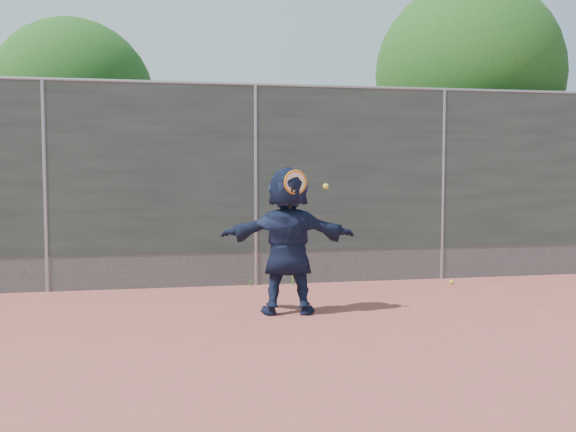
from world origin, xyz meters
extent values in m
plane|color=#9E4C42|center=(0.00, 0.00, 0.00)|extent=(80.00, 80.00, 0.00)
imported|color=#141D39|center=(0.11, 1.49, 0.89)|extent=(1.70, 0.77, 1.77)
sphere|color=yellow|center=(2.93, 2.97, 0.03)|extent=(0.07, 0.07, 0.07)
cube|color=#38423D|center=(0.00, 3.50, 1.75)|extent=(20.00, 0.04, 2.50)
cube|color=slate|center=(0.00, 3.50, 0.25)|extent=(20.00, 0.03, 0.50)
cylinder|color=gray|center=(0.00, 3.50, 3.00)|extent=(20.00, 0.05, 0.05)
cylinder|color=gray|center=(-3.00, 3.50, 1.50)|extent=(0.06, 0.06, 3.00)
cylinder|color=gray|center=(0.00, 3.50, 1.50)|extent=(0.06, 0.06, 3.00)
cylinder|color=gray|center=(3.00, 3.50, 1.50)|extent=(0.06, 0.06, 3.00)
torus|color=#CC6613|center=(0.16, 1.29, 1.59)|extent=(0.29, 0.09, 0.29)
cylinder|color=beige|center=(0.16, 1.29, 1.59)|extent=(0.24, 0.06, 0.25)
cylinder|color=black|center=(0.11, 1.31, 1.39)|extent=(0.06, 0.13, 0.33)
sphere|color=yellow|center=(0.55, 1.39, 1.54)|extent=(0.07, 0.07, 0.07)
cylinder|color=#382314|center=(4.50, 5.70, 1.30)|extent=(0.28, 0.28, 2.60)
sphere|color=#23561C|center=(4.50, 5.70, 3.59)|extent=(3.60, 3.60, 3.60)
sphere|color=#23561C|center=(5.22, 5.90, 3.23)|extent=(2.52, 2.52, 2.52)
cylinder|color=#382314|center=(-3.00, 6.50, 1.10)|extent=(0.28, 0.28, 2.20)
sphere|color=#23561C|center=(-3.00, 6.50, 3.03)|extent=(3.00, 3.00, 3.00)
sphere|color=#23561C|center=(-2.40, 6.70, 2.73)|extent=(2.10, 2.10, 2.10)
cone|color=#387226|center=(0.25, 3.38, 0.13)|extent=(0.03, 0.03, 0.26)
cone|color=#387226|center=(0.55, 3.40, 0.15)|extent=(0.03, 0.03, 0.30)
cone|color=#387226|center=(-0.10, 3.36, 0.11)|extent=(0.03, 0.03, 0.22)
camera|label=1|loc=(-1.34, -6.03, 1.72)|focal=40.00mm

